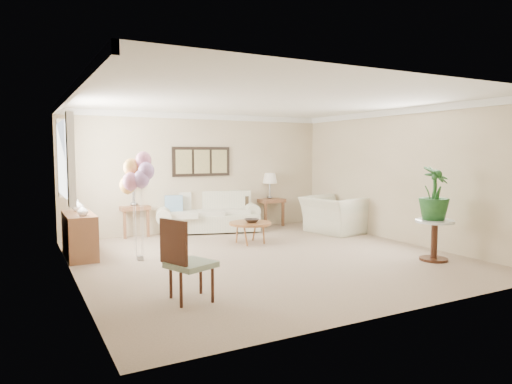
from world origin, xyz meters
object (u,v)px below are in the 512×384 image
at_px(accent_chair, 185,259).
at_px(balloon_cluster, 137,175).
at_px(coffee_table, 250,224).
at_px(armchair, 334,215).
at_px(sofa, 208,216).

distance_m(accent_chair, balloon_cluster, 2.49).
bearing_deg(coffee_table, armchair, 5.44).
xyz_separation_m(sofa, balloon_cluster, (-2.03, -2.02, 1.05)).
bearing_deg(armchair, sofa, 48.89).
bearing_deg(sofa, armchair, -31.29).
height_order(sofa, balloon_cluster, balloon_cluster).
height_order(coffee_table, armchair, armchair).
bearing_deg(sofa, accent_chair, -115.08).
relative_size(coffee_table, armchair, 0.67).
relative_size(sofa, balloon_cluster, 1.46).
distance_m(coffee_table, balloon_cluster, 2.49).
bearing_deg(balloon_cluster, armchair, 7.52).
height_order(coffee_table, accent_chair, accent_chair).
bearing_deg(armchair, coffee_table, 85.61).
distance_m(armchair, balloon_cluster, 4.56).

